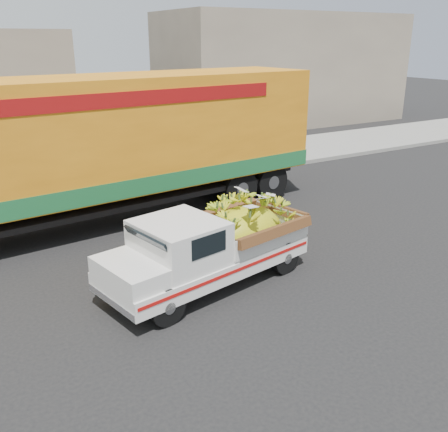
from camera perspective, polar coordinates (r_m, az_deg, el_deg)
ground at (r=10.23m, az=-2.32°, el=-7.56°), size 100.00×100.00×0.00m
curb at (r=16.18m, az=-14.16°, el=2.52°), size 60.00×0.25×0.15m
sidewalk at (r=18.13m, az=-16.16°, el=4.15°), size 60.00×4.00×0.14m
building_right at (r=30.16m, az=6.80°, el=16.34°), size 14.00×6.00×6.00m
pickup_truck at (r=10.00m, az=-0.47°, el=-3.08°), size 4.53×2.37×1.51m
semi_trailer at (r=13.33m, az=-12.89°, el=8.12°), size 12.04×3.56×3.80m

